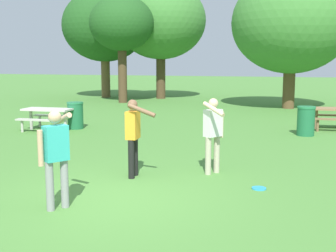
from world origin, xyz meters
TOP-DOWN VIEW (x-y plane):
  - ground_plane at (0.00, 0.00)m, footprint 120.00×120.00m
  - person_thrower at (1.39, 2.24)m, footprint 0.54×0.83m
  - person_catcher at (-0.65, -0.73)m, footprint 0.54×0.83m
  - person_bystander at (-0.16, 1.50)m, footprint 0.70×0.61m
  - frisbee at (2.46, 1.36)m, footprint 0.28×0.28m
  - picnic_table_near at (-5.27, 6.41)m, footprint 1.77×1.50m
  - picnic_table_far at (4.42, 9.46)m, footprint 1.78×1.52m
  - trash_can_beside_table at (3.38, 7.87)m, footprint 0.59×0.59m
  - trash_can_further_along at (-4.53, 7.01)m, footprint 0.59×0.59m
  - tree_tall_left at (-9.14, 19.64)m, footprint 5.47×5.47m
  - tree_broad_center at (-6.65, 16.56)m, footprint 3.68×3.68m
  - tree_far_right at (-5.34, 19.76)m, footprint 5.67×5.67m
  - tree_slender_mid at (2.64, 16.13)m, footprint 5.95×5.95m

SIDE VIEW (x-z plane):
  - ground_plane at x=0.00m, z-range 0.00..0.00m
  - frisbee at x=2.46m, z-range 0.00..0.03m
  - trash_can_beside_table at x=3.38m, z-range 0.00..0.96m
  - trash_can_further_along at x=-4.53m, z-range 0.00..0.96m
  - picnic_table_near at x=-5.27m, z-range 0.18..0.95m
  - picnic_table_far at x=4.42m, z-range 0.18..0.95m
  - person_thrower at x=1.39m, z-range 0.14..1.78m
  - person_catcher at x=-0.65m, z-range 0.14..1.78m
  - person_bystander at x=-0.16m, z-range 0.14..1.78m
  - tree_slender_mid at x=2.64m, z-range 0.87..7.69m
  - tree_broad_center at x=-6.65m, z-range 1.42..7.50m
  - tree_tall_left at x=-9.14m, z-range 1.15..8.14m
  - tree_far_right at x=-5.34m, z-range 1.22..8.53m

